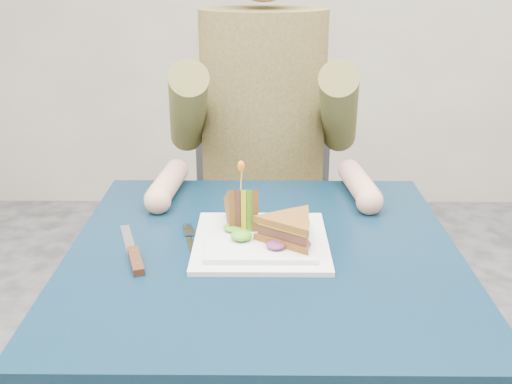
{
  "coord_description": "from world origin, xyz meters",
  "views": [
    {
      "loc": [
        -0.01,
        -1.03,
        1.26
      ],
      "look_at": [
        -0.02,
        0.07,
        0.82
      ],
      "focal_mm": 42.0,
      "sensor_mm": 36.0,
      "label": 1
    }
  ],
  "objects_px": {
    "table": "(264,284)",
    "knife": "(134,256)",
    "chair": "(263,206)",
    "sandwich_upright": "(242,210)",
    "plate": "(261,240)",
    "diner": "(263,93)",
    "sandwich_flat": "(290,229)",
    "fork": "(191,244)"
  },
  "relations": [
    {
      "from": "chair",
      "to": "sandwich_upright",
      "type": "relative_size",
      "value": 7.37
    },
    {
      "from": "sandwich_flat",
      "to": "fork",
      "type": "relative_size",
      "value": 1.08
    },
    {
      "from": "chair",
      "to": "knife",
      "type": "bearing_deg",
      "value": -108.77
    },
    {
      "from": "diner",
      "to": "chair",
      "type": "bearing_deg",
      "value": 90.0
    },
    {
      "from": "table",
      "to": "knife",
      "type": "xyz_separation_m",
      "value": [
        -0.24,
        -0.05,
        0.09
      ]
    },
    {
      "from": "diner",
      "to": "plate",
      "type": "height_order",
      "value": "diner"
    },
    {
      "from": "sandwich_upright",
      "to": "diner",
      "type": "bearing_deg",
      "value": 84.79
    },
    {
      "from": "plate",
      "to": "table",
      "type": "bearing_deg",
      "value": -74.1
    },
    {
      "from": "sandwich_flat",
      "to": "fork",
      "type": "bearing_deg",
      "value": 174.45
    },
    {
      "from": "chair",
      "to": "knife",
      "type": "distance_m",
      "value": 0.77
    },
    {
      "from": "diner",
      "to": "sandwich_upright",
      "type": "xyz_separation_m",
      "value": [
        -0.04,
        -0.49,
        -0.13
      ]
    },
    {
      "from": "diner",
      "to": "fork",
      "type": "xyz_separation_m",
      "value": [
        -0.14,
        -0.54,
        -0.18
      ]
    },
    {
      "from": "chair",
      "to": "sandwich_upright",
      "type": "xyz_separation_m",
      "value": [
        -0.04,
        -0.6,
        0.24
      ]
    },
    {
      "from": "chair",
      "to": "sandwich_upright",
      "type": "bearing_deg",
      "value": -94.24
    },
    {
      "from": "sandwich_upright",
      "to": "knife",
      "type": "distance_m",
      "value": 0.23
    },
    {
      "from": "chair",
      "to": "sandwich_flat",
      "type": "distance_m",
      "value": 0.71
    },
    {
      "from": "table",
      "to": "sandwich_upright",
      "type": "relative_size",
      "value": 5.95
    },
    {
      "from": "chair",
      "to": "fork",
      "type": "height_order",
      "value": "chair"
    },
    {
      "from": "sandwich_flat",
      "to": "knife",
      "type": "height_order",
      "value": "sandwich_flat"
    },
    {
      "from": "diner",
      "to": "sandwich_upright",
      "type": "relative_size",
      "value": 5.91
    },
    {
      "from": "diner",
      "to": "sandwich_flat",
      "type": "relative_size",
      "value": 3.86
    },
    {
      "from": "plate",
      "to": "sandwich_upright",
      "type": "height_order",
      "value": "sandwich_upright"
    },
    {
      "from": "table",
      "to": "diner",
      "type": "height_order",
      "value": "diner"
    },
    {
      "from": "knife",
      "to": "table",
      "type": "bearing_deg",
      "value": 10.8
    },
    {
      "from": "plate",
      "to": "sandwich_flat",
      "type": "xyz_separation_m",
      "value": [
        0.05,
        -0.02,
        0.04
      ]
    },
    {
      "from": "diner",
      "to": "knife",
      "type": "height_order",
      "value": "diner"
    },
    {
      "from": "table",
      "to": "diner",
      "type": "relative_size",
      "value": 1.01
    },
    {
      "from": "diner",
      "to": "sandwich_flat",
      "type": "bearing_deg",
      "value": -84.91
    },
    {
      "from": "table",
      "to": "fork",
      "type": "xyz_separation_m",
      "value": [
        -0.14,
        0.01,
        0.08
      ]
    },
    {
      "from": "chair",
      "to": "diner",
      "type": "xyz_separation_m",
      "value": [
        -0.0,
        -0.11,
        0.37
      ]
    },
    {
      "from": "sandwich_flat",
      "to": "fork",
      "type": "distance_m",
      "value": 0.2
    },
    {
      "from": "chair",
      "to": "sandwich_upright",
      "type": "height_order",
      "value": "chair"
    },
    {
      "from": "fork",
      "to": "sandwich_flat",
      "type": "bearing_deg",
      "value": -5.55
    },
    {
      "from": "knife",
      "to": "chair",
      "type": "bearing_deg",
      "value": 71.23
    },
    {
      "from": "table",
      "to": "fork",
      "type": "relative_size",
      "value": 4.21
    },
    {
      "from": "diner",
      "to": "plate",
      "type": "xyz_separation_m",
      "value": [
        -0.01,
        -0.53,
        -0.18
      ]
    },
    {
      "from": "sandwich_upright",
      "to": "table",
      "type": "bearing_deg",
      "value": -55.3
    },
    {
      "from": "sandwich_upright",
      "to": "fork",
      "type": "xyz_separation_m",
      "value": [
        -0.1,
        -0.05,
        -0.05
      ]
    },
    {
      "from": "diner",
      "to": "plate",
      "type": "bearing_deg",
      "value": -90.59
    },
    {
      "from": "plate",
      "to": "sandwich_flat",
      "type": "distance_m",
      "value": 0.07
    },
    {
      "from": "chair",
      "to": "sandwich_upright",
      "type": "distance_m",
      "value": 0.65
    },
    {
      "from": "table",
      "to": "plate",
      "type": "distance_m",
      "value": 0.09
    }
  ]
}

